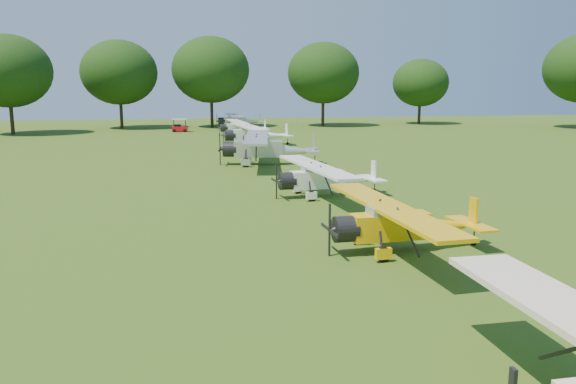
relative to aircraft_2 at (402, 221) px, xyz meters
name	(u,v)px	position (x,y,z in m)	size (l,w,h in m)	color
ground	(314,208)	(-1.44, 7.48, -1.08)	(160.00, 160.00, 0.00)	#2A4C13
tree_belt	(389,38)	(2.14, 7.64, 6.95)	(137.36, 130.27, 14.52)	#321D13
aircraft_2	(402,221)	(0.00, 0.00, 0.00)	(5.89, 9.38, 1.85)	#E9B009
aircraft_3	(325,176)	(-0.19, 10.37, 0.00)	(5.94, 9.44, 1.85)	white
aircraft_4	(266,146)	(-1.54, 23.23, 0.30)	(7.56, 11.99, 2.35)	silver
aircraft_5	(255,133)	(-0.68, 37.04, 0.19)	(6.94, 11.04, 2.17)	white
aircraft_6	(242,126)	(-0.73, 49.35, 0.02)	(5.99, 9.55, 1.88)	white
aircraft_7	(238,120)	(-0.03, 61.39, 0.13)	(6.58, 10.46, 2.07)	silver
golf_cart	(179,128)	(-8.16, 56.16, -0.52)	(2.04, 1.35, 1.67)	red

